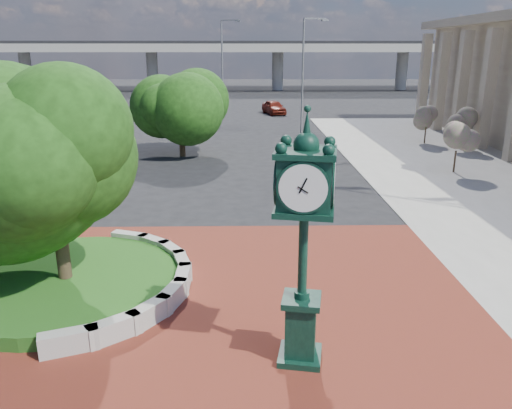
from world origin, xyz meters
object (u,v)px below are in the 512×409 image
object	(u,v)px
street_lamp_far	(224,60)
street_lamp_near	(305,68)
parked_car	(274,107)
post_clock	(304,233)

from	to	relation	value
street_lamp_far	street_lamp_near	bearing A→B (deg)	-64.46
parked_car	street_lamp_near	world-z (taller)	street_lamp_near
parked_car	street_lamp_far	xyz separation A→B (m)	(-4.99, 0.47, 4.63)
post_clock	street_lamp_far	xyz separation A→B (m)	(-3.31, 42.58, 2.42)
post_clock	street_lamp_near	bearing A→B (deg)	83.56
parked_car	post_clock	bearing A→B (deg)	-107.61
parked_car	street_lamp_near	distance (m)	14.04
parked_car	street_lamp_far	world-z (taller)	street_lamp_far
street_lamp_near	street_lamp_far	size ratio (longest dim) A/B	0.94
post_clock	parked_car	distance (m)	42.21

